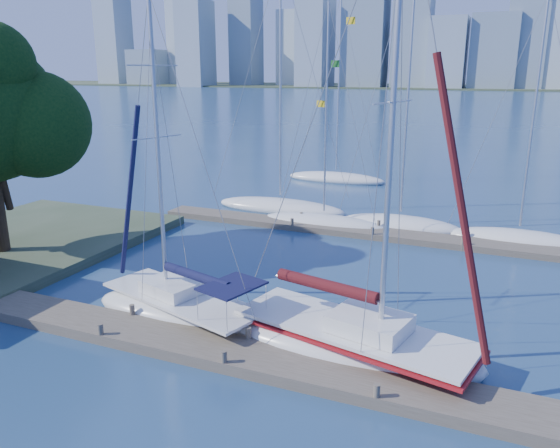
% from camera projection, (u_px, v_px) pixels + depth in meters
% --- Properties ---
extents(ground, '(700.00, 700.00, 0.00)m').
position_uv_depth(ground, '(237.00, 360.00, 18.57)').
color(ground, navy).
rests_on(ground, ground).
extents(near_dock, '(26.00, 2.00, 0.40)m').
position_uv_depth(near_dock, '(237.00, 355.00, 18.52)').
color(near_dock, '#51483B').
rests_on(near_dock, ground).
extents(far_dock, '(30.00, 1.80, 0.36)m').
position_uv_depth(far_dock, '(392.00, 235.00, 31.97)').
color(far_dock, '#51483B').
rests_on(far_dock, ground).
extents(far_shore, '(800.00, 100.00, 1.50)m').
position_uv_depth(far_shore, '(501.00, 88.00, 302.42)').
color(far_shore, '#38472D').
rests_on(far_shore, ground).
extents(sailboat_navy, '(8.19, 4.65, 12.71)m').
position_uv_depth(sailboat_navy, '(181.00, 294.00, 21.47)').
color(sailboat_navy, silver).
rests_on(sailboat_navy, ground).
extents(sailboat_maroon, '(9.40, 4.85, 15.42)m').
position_uv_depth(sailboat_maroon, '(353.00, 323.00, 18.63)').
color(sailboat_maroon, silver).
rests_on(sailboat_maroon, ground).
extents(bg_boat_0, '(9.75, 5.30, 16.76)m').
position_uv_depth(bg_boat_0, '(280.00, 206.00, 38.22)').
color(bg_boat_0, silver).
rests_on(bg_boat_0, ground).
extents(bg_boat_1, '(8.34, 5.44, 13.65)m').
position_uv_depth(bg_boat_1, '(324.00, 222.00, 34.40)').
color(bg_boat_1, silver).
rests_on(bg_boat_1, ground).
extents(bg_boat_2, '(7.88, 4.20, 16.75)m').
position_uv_depth(bg_boat_2, '(400.00, 224.00, 33.78)').
color(bg_boat_2, silver).
rests_on(bg_boat_2, ground).
extents(bg_boat_3, '(8.04, 3.53, 13.77)m').
position_uv_depth(bg_boat_3, '(518.00, 239.00, 30.98)').
color(bg_boat_3, silver).
rests_on(bg_boat_3, ground).
extents(bg_boat_6, '(9.04, 5.52, 15.89)m').
position_uv_depth(bg_boat_6, '(336.00, 178.00, 48.42)').
color(bg_boat_6, silver).
rests_on(bg_boat_6, ground).
extents(skyline, '(501.48, 51.31, 109.52)m').
position_uv_depth(skyline, '(539.00, 13.00, 261.29)').
color(skyline, gray).
rests_on(skyline, ground).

